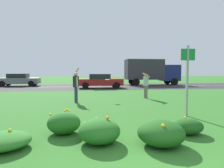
{
  "coord_description": "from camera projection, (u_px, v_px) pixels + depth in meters",
  "views": [
    {
      "loc": [
        -1.15,
        -2.24,
        1.72
      ],
      "look_at": [
        0.48,
        9.91,
        0.95
      ],
      "focal_mm": 32.57,
      "sensor_mm": 36.0,
      "label": 1
    }
  ],
  "objects": [
    {
      "name": "highway_center_stripe",
      "position": [
        95.0,
        87.0,
        22.82
      ],
      "size": [
        120.0,
        0.16,
        0.0
      ],
      "primitive_type": "cube",
      "color": "yellow",
      "rests_on": "ground"
    },
    {
      "name": "daylily_clump_mid_center",
      "position": [
        187.0,
        126.0,
        5.58
      ],
      "size": [
        0.88,
        0.74,
        0.43
      ],
      "color": "#1E5619",
      "rests_on": "ground"
    },
    {
      "name": "daylily_clump_mid_left",
      "position": [
        161.0,
        133.0,
        4.71
      ],
      "size": [
        1.09,
        1.12,
        0.59
      ],
      "color": "#1E5619",
      "rests_on": "ground"
    },
    {
      "name": "ground_plane",
      "position": [
        104.0,
        99.0,
        12.65
      ],
      "size": [
        120.0,
        120.0,
        0.0
      ],
      "primitive_type": "plane",
      "color": "#2D6B23"
    },
    {
      "name": "person_thrower_dark_shirt",
      "position": [
        76.0,
        84.0,
        11.17
      ],
      "size": [
        0.38,
        0.54,
        1.93
      ],
      "color": "#232328",
      "rests_on": "ground"
    },
    {
      "name": "daylily_clump_front_left",
      "position": [
        64.0,
        123.0,
        5.61
      ],
      "size": [
        0.91,
        0.92,
        0.64
      ],
      "color": "#23661E",
      "rests_on": "ground"
    },
    {
      "name": "highway_strip",
      "position": [
        95.0,
        87.0,
        22.82
      ],
      "size": [
        120.0,
        8.92,
        0.01
      ],
      "primitive_type": "cube",
      "color": "#2D2D30",
      "rests_on": "ground"
    },
    {
      "name": "frisbee_white",
      "position": [
        107.0,
        80.0,
        12.01
      ],
      "size": [
        0.28,
        0.28,
        0.05
      ],
      "color": "white"
    },
    {
      "name": "car_red_center_right",
      "position": [
        100.0,
        81.0,
        20.84
      ],
      "size": [
        4.5,
        2.0,
        1.45
      ],
      "color": "maroon",
      "rests_on": "ground"
    },
    {
      "name": "car_gray_center_left",
      "position": [
        19.0,
        80.0,
        23.6
      ],
      "size": [
        4.5,
        2.0,
        1.45
      ],
      "color": "slate",
      "rests_on": "ground"
    },
    {
      "name": "sign_post_near_path",
      "position": [
        187.0,
        74.0,
        7.75
      ],
      "size": [
        0.56,
        0.1,
        2.71
      ],
      "color": "#93969B",
      "rests_on": "ground"
    },
    {
      "name": "box_truck_navy",
      "position": [
        151.0,
        71.0,
        25.63
      ],
      "size": [
        6.7,
        2.46,
        3.2
      ],
      "color": "navy",
      "rests_on": "ground"
    },
    {
      "name": "daylily_clump_front_right",
      "position": [
        3.0,
        141.0,
        4.52
      ],
      "size": [
        1.2,
        1.12,
        0.41
      ],
      "color": "#2D7526",
      "rests_on": "ground"
    },
    {
      "name": "person_catcher_red_cap_gray_shirt",
      "position": [
        146.0,
        83.0,
        12.94
      ],
      "size": [
        0.53,
        0.57,
        1.64
      ],
      "color": "#B2B2B7",
      "rests_on": "ground"
    },
    {
      "name": "daylily_clump_mid_right",
      "position": [
        99.0,
        131.0,
        4.89
      ],
      "size": [
        1.01,
        1.1,
        0.63
      ],
      "color": "#23661E",
      "rests_on": "ground"
    }
  ]
}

